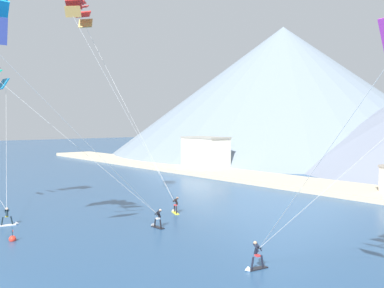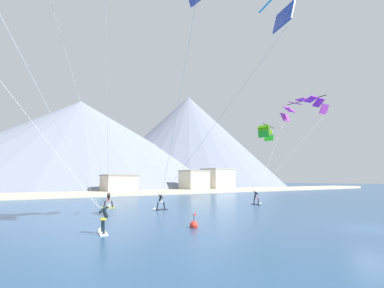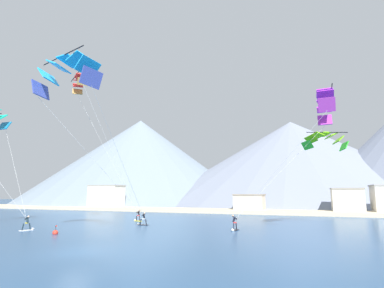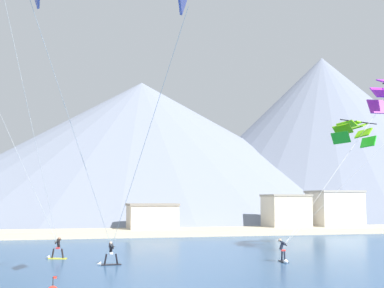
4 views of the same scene
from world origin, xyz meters
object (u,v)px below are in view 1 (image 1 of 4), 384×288
at_px(kitesurfer_near_lead, 9,220).
at_px(parafoil_kite_mid_center, 79,11).
at_px(kitesurfer_mid_center, 175,208).
at_px(kitesurfer_near_trail, 157,222).
at_px(race_marker_buoy, 13,239).
at_px(kitesurfer_far_left, 255,260).

relative_size(kitesurfer_near_lead, parafoil_kite_mid_center, 0.09).
height_order(kitesurfer_mid_center, parafoil_kite_mid_center, parafoil_kite_mid_center).
xyz_separation_m(kitesurfer_mid_center, parafoil_kite_mid_center, (-5.94, -7.48, 19.91)).
xyz_separation_m(kitesurfer_near_lead, kitesurfer_mid_center, (5.39, 14.79, 0.01)).
bearing_deg(kitesurfer_near_lead, kitesurfer_near_trail, 47.19).
xyz_separation_m(kitesurfer_near_lead, kitesurfer_near_trail, (9.12, 9.84, -0.02)).
bearing_deg(kitesurfer_near_lead, race_marker_buoy, -14.42).
height_order(kitesurfer_mid_center, race_marker_buoy, kitesurfer_mid_center).
distance_m(kitesurfer_near_lead, kitesurfer_near_trail, 13.42).
height_order(kitesurfer_near_lead, kitesurfer_mid_center, kitesurfer_mid_center).
xyz_separation_m(kitesurfer_near_lead, parafoil_kite_mid_center, (-0.56, 7.30, 19.92)).
bearing_deg(kitesurfer_mid_center, parafoil_kite_mid_center, -128.47).
bearing_deg(kitesurfer_far_left, kitesurfer_near_lead, -159.19).
distance_m(kitesurfer_far_left, race_marker_buoy, 19.23).
bearing_deg(kitesurfer_mid_center, kitesurfer_near_lead, -110.01).
relative_size(kitesurfer_far_left, parafoil_kite_mid_center, 0.09).
bearing_deg(kitesurfer_far_left, parafoil_kite_mid_center, -177.30).
distance_m(parafoil_kite_mid_center, race_marker_buoy, 22.89).
distance_m(kitesurfer_far_left, parafoil_kite_mid_center, 30.10).
xyz_separation_m(kitesurfer_mid_center, race_marker_buoy, (0.08, -16.19, -0.38)).
bearing_deg(race_marker_buoy, parafoil_kite_mid_center, 124.68).
relative_size(kitesurfer_far_left, race_marker_buoy, 1.79).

